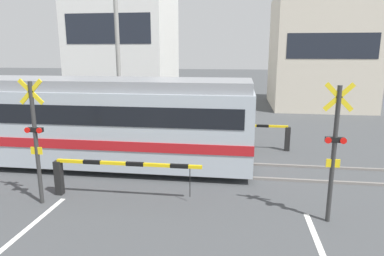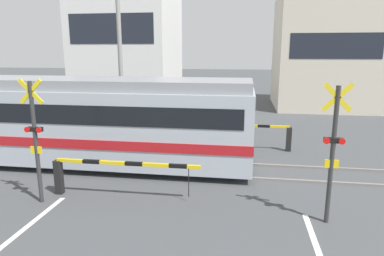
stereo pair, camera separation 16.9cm
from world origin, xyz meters
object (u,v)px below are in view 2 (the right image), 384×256
Objects in this scene: crossing_barrier_near at (97,170)px; crossing_signal_left at (35,136)px; commuter_train at (41,118)px; crossing_barrier_far at (260,132)px; pedestrian at (193,113)px; crossing_signal_right at (333,148)px.

crossing_barrier_near is 1.25× the size of crossing_signal_left.
commuter_train is 3.63× the size of crossing_barrier_far.
crossing_barrier_far is at bearing 19.23° from commuter_train.
pedestrian is (2.83, 9.42, -0.96)m from crossing_signal_left.
commuter_train is 4.42m from crossing_barrier_near.
crossing_signal_right is (7.61, 0.00, 0.00)m from crossing_signal_left.
crossing_barrier_near is 1.00× the size of crossing_barrier_far.
commuter_train is at bearing 120.34° from crossing_signal_left.
crossing_signal_right is (6.20, -0.62, 1.10)m from crossing_barrier_near.
crossing_barrier_far is at bearing 102.85° from crossing_signal_right.
crossing_signal_left is 7.61m from crossing_signal_right.
crossing_barrier_near is 1.89m from crossing_signal_left.
crossing_signal_left is at bearing 180.00° from crossing_signal_right.
commuter_train is 3.63× the size of crossing_barrier_near.
crossing_signal_left is at bearing -156.24° from crossing_barrier_near.
crossing_barrier_far is at bearing 49.30° from crossing_barrier_near.
crossing_barrier_far is 4.67m from pedestrian.
commuter_train is at bearing -160.77° from crossing_barrier_far.
crossing_barrier_far is at bearing -43.80° from pedestrian.
crossing_signal_left reaches higher than pedestrian.
commuter_train is at bearing 160.74° from crossing_signal_right.
crossing_barrier_near and crossing_barrier_far have the same top height.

